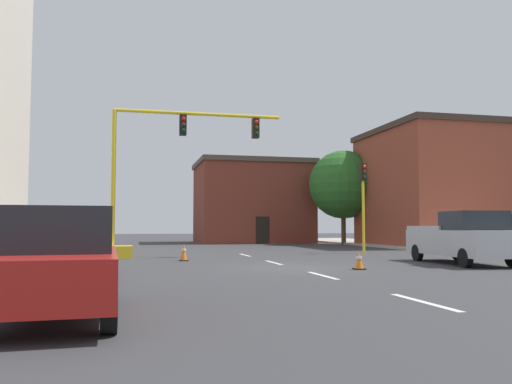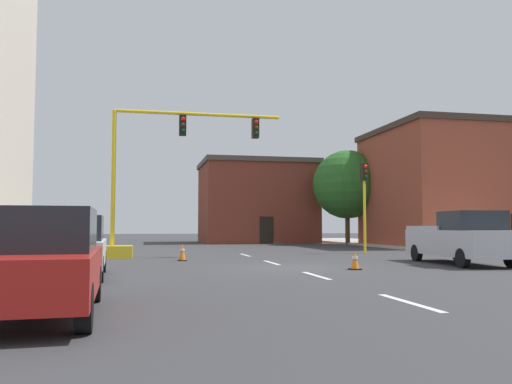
{
  "view_description": "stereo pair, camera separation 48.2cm",
  "coord_description": "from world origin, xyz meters",
  "px_view_note": "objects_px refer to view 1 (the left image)",
  "views": [
    {
      "loc": [
        -5.39,
        -17.57,
        1.45
      ],
      "look_at": [
        0.4,
        7.31,
        3.1
      ],
      "focal_mm": 36.76,
      "sensor_mm": 36.0,
      "label": 1
    },
    {
      "loc": [
        -4.92,
        -17.67,
        1.45
      ],
      "look_at": [
        0.4,
        7.31,
        3.1
      ],
      "focal_mm": 36.76,
      "sensor_mm": 36.0,
      "label": 2
    }
  ],
  "objects_px": {
    "traffic_cone_roadside_b": "(359,260)",
    "traffic_cone_roadside_a": "(184,253)",
    "traffic_signal_gantry": "(138,209)",
    "sedan_white_mid_left": "(77,246)",
    "traffic_light_pole_right": "(363,187)",
    "sedan_red_near_left": "(56,261)",
    "tree_right_far": "(343,185)",
    "pickup_truck_silver": "(462,238)"
  },
  "relations": [
    {
      "from": "tree_right_far",
      "to": "pickup_truck_silver",
      "type": "relative_size",
      "value": 1.33
    },
    {
      "from": "sedan_white_mid_left",
      "to": "traffic_cone_roadside_b",
      "type": "relative_size",
      "value": 7.52
    },
    {
      "from": "traffic_signal_gantry",
      "to": "traffic_cone_roadside_b",
      "type": "distance_m",
      "value": 11.06
    },
    {
      "from": "traffic_light_pole_right",
      "to": "sedan_red_near_left",
      "type": "bearing_deg",
      "value": -127.67
    },
    {
      "from": "traffic_cone_roadside_a",
      "to": "sedan_white_mid_left",
      "type": "bearing_deg",
      "value": -118.98
    },
    {
      "from": "sedan_white_mid_left",
      "to": "sedan_red_near_left",
      "type": "bearing_deg",
      "value": -86.95
    },
    {
      "from": "traffic_signal_gantry",
      "to": "tree_right_far",
      "type": "height_order",
      "value": "tree_right_far"
    },
    {
      "from": "tree_right_far",
      "to": "sedan_red_near_left",
      "type": "xyz_separation_m",
      "value": [
        -17.17,
        -29.49,
        -3.8
      ]
    },
    {
      "from": "traffic_light_pole_right",
      "to": "traffic_cone_roadside_b",
      "type": "relative_size",
      "value": 7.87
    },
    {
      "from": "traffic_signal_gantry",
      "to": "traffic_light_pole_right",
      "type": "bearing_deg",
      "value": 6.8
    },
    {
      "from": "sedan_red_near_left",
      "to": "traffic_cone_roadside_a",
      "type": "bearing_deg",
      "value": 76.06
    },
    {
      "from": "traffic_signal_gantry",
      "to": "pickup_truck_silver",
      "type": "distance_m",
      "value": 13.88
    },
    {
      "from": "traffic_signal_gantry",
      "to": "traffic_light_pole_right",
      "type": "relative_size",
      "value": 1.81
    },
    {
      "from": "tree_right_far",
      "to": "sedan_white_mid_left",
      "type": "bearing_deg",
      "value": -127.37
    },
    {
      "from": "sedan_red_near_left",
      "to": "traffic_cone_roadside_b",
      "type": "xyz_separation_m",
      "value": [
        8.52,
        7.39,
        -0.59
      ]
    },
    {
      "from": "traffic_signal_gantry",
      "to": "traffic_light_pole_right",
      "type": "xyz_separation_m",
      "value": [
        11.77,
        1.4,
        1.31
      ]
    },
    {
      "from": "traffic_light_pole_right",
      "to": "traffic_cone_roadside_a",
      "type": "xyz_separation_m",
      "value": [
        -9.89,
        -3.99,
        -3.18
      ]
    },
    {
      "from": "pickup_truck_silver",
      "to": "sedan_red_near_left",
      "type": "relative_size",
      "value": 1.21
    },
    {
      "from": "traffic_signal_gantry",
      "to": "sedan_white_mid_left",
      "type": "xyz_separation_m",
      "value": [
        -1.7,
        -9.04,
        -1.33
      ]
    },
    {
      "from": "traffic_light_pole_right",
      "to": "pickup_truck_silver",
      "type": "height_order",
      "value": "traffic_light_pole_right"
    },
    {
      "from": "traffic_light_pole_right",
      "to": "traffic_cone_roadside_a",
      "type": "bearing_deg",
      "value": -158.03
    },
    {
      "from": "traffic_signal_gantry",
      "to": "sedan_white_mid_left",
      "type": "bearing_deg",
      "value": -100.62
    },
    {
      "from": "pickup_truck_silver",
      "to": "traffic_cone_roadside_a",
      "type": "distance_m",
      "value": 11.02
    },
    {
      "from": "pickup_truck_silver",
      "to": "sedan_red_near_left",
      "type": "bearing_deg",
      "value": -146.52
    },
    {
      "from": "traffic_cone_roadside_b",
      "to": "traffic_cone_roadside_a",
      "type": "bearing_deg",
      "value": 133.32
    },
    {
      "from": "traffic_signal_gantry",
      "to": "tree_right_far",
      "type": "bearing_deg",
      "value": 41.29
    },
    {
      "from": "pickup_truck_silver",
      "to": "traffic_cone_roadside_b",
      "type": "bearing_deg",
      "value": -163.12
    },
    {
      "from": "traffic_light_pole_right",
      "to": "sedan_white_mid_left",
      "type": "relative_size",
      "value": 1.05
    },
    {
      "from": "traffic_light_pole_right",
      "to": "pickup_truck_silver",
      "type": "xyz_separation_m",
      "value": [
        0.31,
        -8.11,
        -2.55
      ]
    },
    {
      "from": "sedan_red_near_left",
      "to": "traffic_cone_roadside_b",
      "type": "height_order",
      "value": "sedan_red_near_left"
    },
    {
      "from": "tree_right_far",
      "to": "pickup_truck_silver",
      "type": "distance_m",
      "value": 21.27
    },
    {
      "from": "traffic_cone_roadside_b",
      "to": "tree_right_far",
      "type": "bearing_deg",
      "value": 68.62
    },
    {
      "from": "tree_right_far",
      "to": "traffic_cone_roadside_a",
      "type": "xyz_separation_m",
      "value": [
        -13.94,
        -16.48,
        -4.34
      ]
    },
    {
      "from": "traffic_light_pole_right",
      "to": "tree_right_far",
      "type": "bearing_deg",
      "value": 72.04
    },
    {
      "from": "traffic_light_pole_right",
      "to": "sedan_red_near_left",
      "type": "relative_size",
      "value": 1.05
    },
    {
      "from": "traffic_light_pole_right",
      "to": "tree_right_far",
      "type": "xyz_separation_m",
      "value": [
        4.05,
        12.49,
        1.16
      ]
    },
    {
      "from": "traffic_signal_gantry",
      "to": "traffic_cone_roadside_a",
      "type": "bearing_deg",
      "value": -53.97
    },
    {
      "from": "traffic_signal_gantry",
      "to": "sedan_red_near_left",
      "type": "xyz_separation_m",
      "value": [
        -1.35,
        -15.59,
        -1.33
      ]
    },
    {
      "from": "sedan_red_near_left",
      "to": "sedan_white_mid_left",
      "type": "xyz_separation_m",
      "value": [
        -0.35,
        6.55,
        0.0
      ]
    },
    {
      "from": "traffic_light_pole_right",
      "to": "sedan_red_near_left",
      "type": "height_order",
      "value": "traffic_light_pole_right"
    },
    {
      "from": "sedan_white_mid_left",
      "to": "traffic_cone_roadside_a",
      "type": "relative_size",
      "value": 6.49
    },
    {
      "from": "traffic_light_pole_right",
      "to": "tree_right_far",
      "type": "height_order",
      "value": "tree_right_far"
    }
  ]
}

